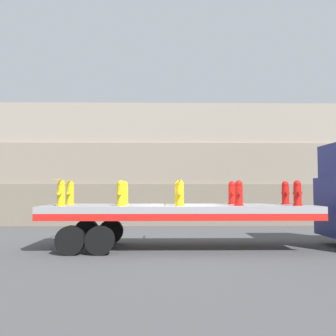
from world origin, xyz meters
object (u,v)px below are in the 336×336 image
fire_hydrant_yellow_near_1 (121,193)px  fire_hydrant_red_near_3 (239,193)px  fire_hydrant_yellow_far_0 (70,193)px  fire_hydrant_red_far_3 (232,193)px  fire_hydrant_red_near_4 (297,193)px  flatbed_trailer (166,213)px  fire_hydrant_yellow_far_1 (124,193)px  fire_hydrant_yellow_near_2 (180,193)px  fire_hydrant_red_far_4 (285,193)px  fire_hydrant_yellow_far_2 (178,193)px  fire_hydrant_yellow_near_0 (61,193)px

fire_hydrant_yellow_near_1 → fire_hydrant_red_near_3: same height
fire_hydrant_yellow_far_0 → fire_hydrant_red_near_3: 5.41m
fire_hydrant_red_far_3 → fire_hydrant_red_near_4: same height
flatbed_trailer → fire_hydrant_yellow_near_1: 1.57m
fire_hydrant_yellow_far_1 → fire_hydrant_yellow_near_2: bearing=-31.8°
flatbed_trailer → fire_hydrant_red_far_4: size_ratio=10.85×
fire_hydrant_yellow_far_0 → fire_hydrant_yellow_far_2: (3.53, 0.00, 0.00)m
fire_hydrant_yellow_far_0 → fire_hydrant_red_far_4: (7.06, 0.00, 0.00)m
flatbed_trailer → fire_hydrant_red_near_4: 4.03m
fire_hydrant_red_near_3 → fire_hydrant_yellow_near_2: bearing=180.0°
fire_hydrant_red_far_4 → fire_hydrant_red_near_4: bearing=-90.0°
fire_hydrant_yellow_near_1 → fire_hydrant_yellow_near_0: bearing=180.0°
fire_hydrant_red_far_3 → fire_hydrant_red_near_3: bearing=-90.0°
fire_hydrant_yellow_far_0 → fire_hydrant_yellow_near_2: size_ratio=1.00×
fire_hydrant_yellow_far_1 → fire_hydrant_yellow_far_2: same height
fire_hydrant_yellow_far_1 → fire_hydrant_yellow_near_1: bearing=-90.0°
fire_hydrant_yellow_near_2 → fire_hydrant_yellow_far_1: bearing=148.2°
fire_hydrant_yellow_far_0 → fire_hydrant_yellow_near_0: bearing=-90.0°
fire_hydrant_yellow_near_0 → fire_hydrant_yellow_far_2: size_ratio=1.00×
fire_hydrant_yellow_near_1 → fire_hydrant_red_far_4: same height
fire_hydrant_red_near_3 → fire_hydrant_yellow_far_0: bearing=168.3°
flatbed_trailer → fire_hydrant_yellow_far_0: fire_hydrant_yellow_far_0 is taller
fire_hydrant_yellow_far_0 → fire_hydrant_red_far_4: 7.06m
flatbed_trailer → fire_hydrant_red_near_3: size_ratio=10.85×
fire_hydrant_yellow_far_0 → fire_hydrant_yellow_far_1: (1.76, 0.00, 0.00)m
fire_hydrant_red_far_4 → fire_hydrant_red_far_3: bearing=180.0°
fire_hydrant_yellow_near_1 → fire_hydrant_red_far_4: bearing=11.7°
flatbed_trailer → fire_hydrant_red_far_4: (3.95, 0.55, 0.61)m
fire_hydrant_yellow_near_2 → fire_hydrant_red_far_3: (1.76, 1.09, 0.00)m
fire_hydrant_yellow_far_2 → fire_hydrant_red_far_4: bearing=0.0°
fire_hydrant_yellow_near_0 → fire_hydrant_yellow_far_1: 2.08m
fire_hydrant_yellow_far_2 → fire_hydrant_yellow_near_2: bearing=-90.0°
flatbed_trailer → fire_hydrant_red_near_4: (3.95, -0.55, 0.61)m
fire_hydrant_red_far_4 → fire_hydrant_yellow_near_0: bearing=-171.2°
fire_hydrant_yellow_near_0 → fire_hydrant_yellow_near_1: same height
fire_hydrant_yellow_far_0 → fire_hydrant_red_far_3: same height
fire_hydrant_yellow_far_1 → fire_hydrant_red_near_4: (5.29, -1.09, 0.00)m
fire_hydrant_yellow_far_0 → fire_hydrant_yellow_near_2: bearing=-17.2°
fire_hydrant_yellow_near_1 → fire_hydrant_red_near_3: (3.53, 0.00, 0.00)m
fire_hydrant_yellow_near_2 → fire_hydrant_red_far_4: size_ratio=1.00×
fire_hydrant_yellow_far_2 → fire_hydrant_red_far_4: size_ratio=1.00×
fire_hydrant_yellow_near_0 → fire_hydrant_yellow_far_0: 1.09m
fire_hydrant_red_far_3 → fire_hydrant_yellow_near_2: bearing=-148.2°
fire_hydrant_yellow_near_1 → fire_hydrant_yellow_near_2: size_ratio=1.00×
fire_hydrant_yellow_far_0 → fire_hydrant_red_far_4: size_ratio=1.00×
fire_hydrant_yellow_near_1 → fire_hydrant_red_near_4: (5.29, 0.00, 0.00)m
fire_hydrant_yellow_far_0 → fire_hydrant_yellow_far_1: size_ratio=1.00×
fire_hydrant_red_far_4 → fire_hydrant_red_near_3: bearing=-148.2°
fire_hydrant_yellow_far_2 → fire_hydrant_red_near_3: (1.76, -1.09, 0.00)m
fire_hydrant_yellow_near_1 → fire_hydrant_red_far_3: 3.70m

